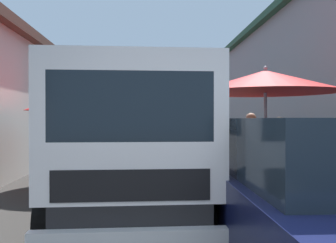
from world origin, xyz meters
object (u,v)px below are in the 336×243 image
object	(u,v)px
fruit_stall_far_right	(128,108)
vendor_by_crates	(251,145)
hatchback_car	(315,194)
vendor_in_shade	(279,140)
fruit_stall_mid_lane	(267,95)
fruit_stall_near_right	(134,116)
fruit_stall_far_left	(82,111)
delivery_truck	(134,151)

from	to	relation	value
fruit_stall_far_right	vendor_by_crates	distance (m)	8.82
hatchback_car	vendor_in_shade	bearing A→B (deg)	-17.56
fruit_stall_mid_lane	fruit_stall_near_right	bearing A→B (deg)	12.04
fruit_stall_near_right	fruit_stall_far_right	bearing A→B (deg)	178.58
hatchback_car	vendor_in_shade	world-z (taller)	vendor_in_shade
fruit_stall_far_right	vendor_in_shade	distance (m)	7.43
fruit_stall_far_right	hatchback_car	world-z (taller)	fruit_stall_far_right
fruit_stall_far_right	hatchback_car	size ratio (longest dim) A/B	0.69
hatchback_car	vendor_by_crates	world-z (taller)	vendor_by_crates
fruit_stall_far_right	hatchback_car	distance (m)	12.66
fruit_stall_far_left	delivery_truck	distance (m)	3.55
vendor_by_crates	fruit_stall_near_right	bearing A→B (deg)	13.55
fruit_stall_far_left	vendor_in_shade	size ratio (longest dim) A/B	1.60
fruit_stall_near_right	vendor_in_shade	world-z (taller)	fruit_stall_near_right
delivery_truck	vendor_by_crates	world-z (taller)	delivery_truck
fruit_stall_mid_lane	hatchback_car	world-z (taller)	fruit_stall_mid_lane
hatchback_car	fruit_stall_far_right	bearing A→B (deg)	11.33
fruit_stall_far_left	hatchback_car	bearing A→B (deg)	-146.82
hatchback_car	vendor_in_shade	distance (m)	6.91
vendor_in_shade	vendor_by_crates	bearing A→B (deg)	148.35
fruit_stall_far_left	hatchback_car	size ratio (longest dim) A/B	0.62
fruit_stall_far_left	vendor_by_crates	bearing A→B (deg)	-97.14
delivery_truck	vendor_by_crates	size ratio (longest dim) A/B	3.16
fruit_stall_far_right	vendor_in_shade	xyz separation A→B (m)	(-5.76, -4.56, -1.08)
fruit_stall_far_left	fruit_stall_near_right	distance (m)	11.82
fruit_stall_far_left	fruit_stall_far_right	size ratio (longest dim) A/B	0.90
vendor_by_crates	vendor_in_shade	size ratio (longest dim) A/B	1.04
fruit_stall_far_right	delivery_truck	distance (m)	11.09
hatchback_car	fruit_stall_mid_lane	bearing A→B (deg)	-9.79
hatchback_car	delivery_truck	size ratio (longest dim) A/B	0.79
fruit_stall_mid_lane	delivery_truck	world-z (taller)	fruit_stall_mid_lane
delivery_truck	vendor_by_crates	xyz separation A→B (m)	(2.82, -2.33, -0.14)
fruit_stall_far_left	fruit_stall_mid_lane	xyz separation A→B (m)	(-1.69, -3.51, 0.25)
delivery_truck	fruit_stall_far_left	bearing A→B (deg)	21.00
delivery_truck	fruit_stall_near_right	bearing A→B (deg)	2.38
vendor_in_shade	fruit_stall_far_right	bearing A→B (deg)	38.35
fruit_stall_near_right	hatchback_car	size ratio (longest dim) A/B	0.64
fruit_stall_near_right	hatchback_car	bearing A→B (deg)	-171.76
fruit_stall_far_left	hatchback_car	distance (m)	5.56
vendor_by_crates	fruit_stall_far_right	bearing A→B (deg)	20.40
fruit_stall_near_right	hatchback_car	xyz separation A→B (m)	(-16.39, -2.37, -0.90)
fruit_stall_mid_lane	vendor_in_shade	distance (m)	4.13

